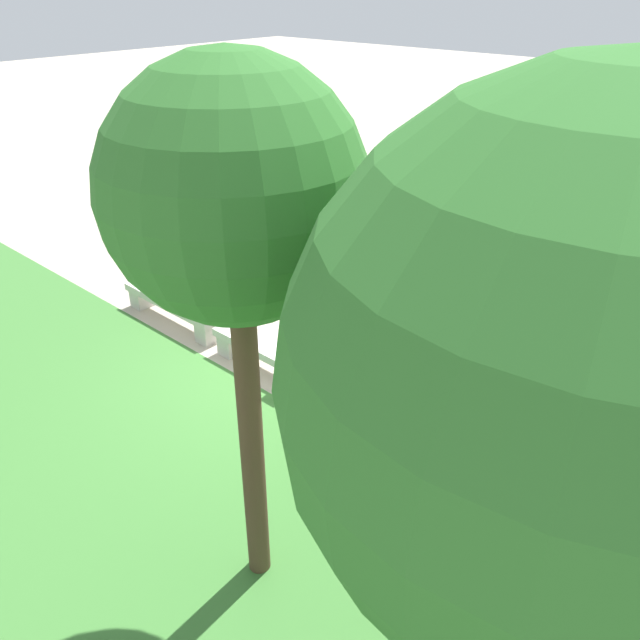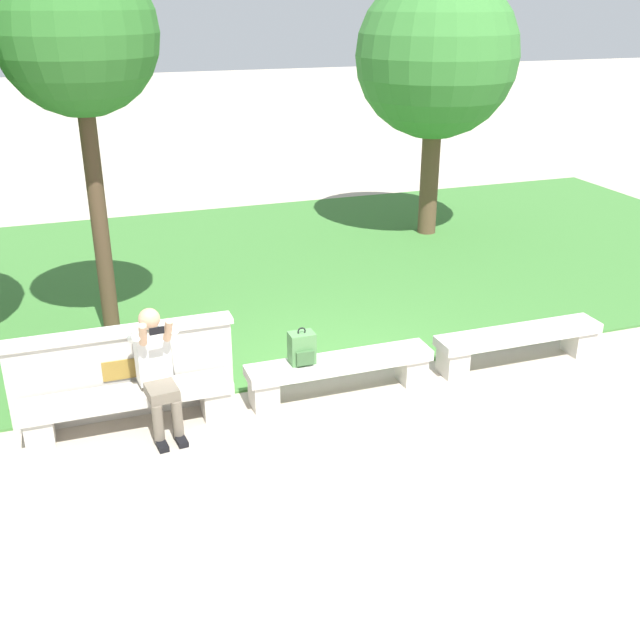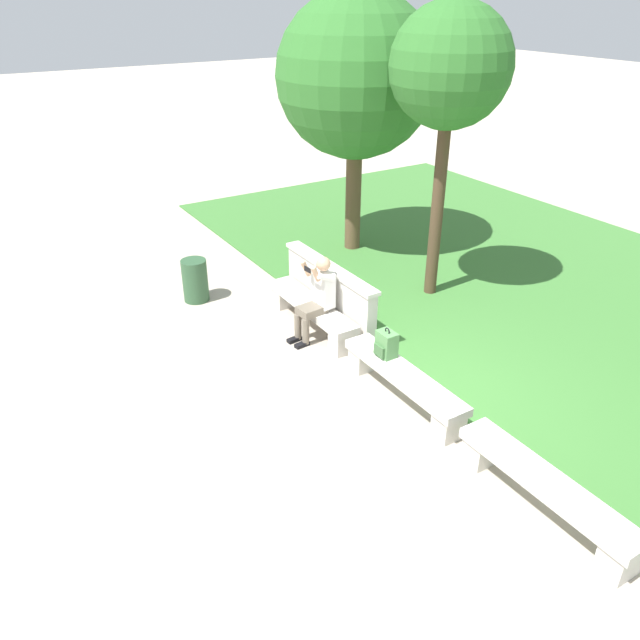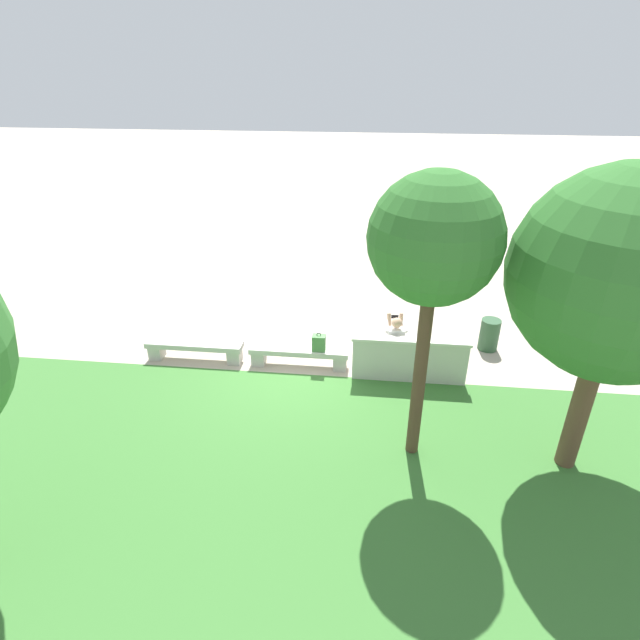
% 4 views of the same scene
% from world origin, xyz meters
% --- Properties ---
extents(ground_plane, '(80.00, 80.00, 0.00)m').
position_xyz_m(ground_plane, '(0.00, 0.00, 0.00)').
color(ground_plane, '#B2A593').
extents(grass_strip, '(18.87, 8.00, 0.03)m').
position_xyz_m(grass_strip, '(0.00, 4.38, 0.01)').
color(grass_strip, '#3D7533').
rests_on(grass_strip, ground).
extents(bench_main, '(2.16, 0.40, 0.45)m').
position_xyz_m(bench_main, '(-2.35, 0.00, 0.31)').
color(bench_main, beige).
rests_on(bench_main, ground).
extents(bench_near, '(2.16, 0.40, 0.45)m').
position_xyz_m(bench_near, '(0.00, 0.00, 0.31)').
color(bench_near, beige).
rests_on(bench_near, ground).
extents(bench_mid, '(2.16, 0.40, 0.45)m').
position_xyz_m(bench_mid, '(2.35, 0.00, 0.31)').
color(bench_mid, beige).
rests_on(bench_mid, ground).
extents(backrest_wall_with_plaque, '(2.40, 0.24, 1.01)m').
position_xyz_m(backrest_wall_with_plaque, '(-2.35, 0.34, 0.52)').
color(backrest_wall_with_plaque, beige).
rests_on(backrest_wall_with_plaque, ground).
extents(person_photographer, '(0.50, 0.75, 1.32)m').
position_xyz_m(person_photographer, '(-2.04, -0.08, 0.74)').
color(person_photographer, black).
rests_on(person_photographer, ground).
extents(backpack, '(0.28, 0.24, 0.43)m').
position_xyz_m(backpack, '(-0.44, 0.03, 0.63)').
color(backpack, '#4C7F47').
rests_on(backpack, bench_near).
extents(tree_left_background, '(1.89, 1.89, 4.77)m').
position_xyz_m(tree_left_background, '(-2.33, 2.47, 3.77)').
color(tree_left_background, '#4C3826').
rests_on(tree_left_background, ground).
extents(tree_right_background, '(3.02, 3.02, 4.92)m').
position_xyz_m(tree_right_background, '(-4.85, 2.50, 3.39)').
color(tree_right_background, brown).
rests_on(tree_right_background, ground).
extents(trash_bin, '(0.44, 0.44, 0.75)m').
position_xyz_m(trash_bin, '(-4.27, -1.21, 0.38)').
color(trash_bin, '#2D5133').
rests_on(trash_bin, ground).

